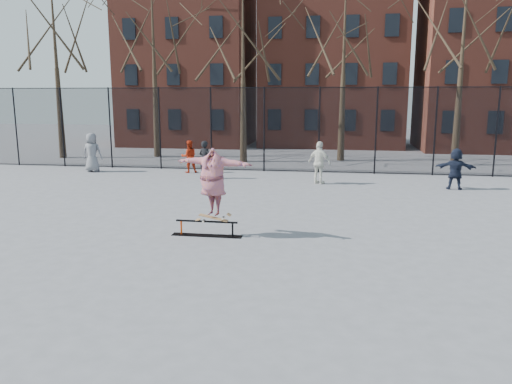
% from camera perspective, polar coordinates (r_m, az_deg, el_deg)
% --- Properties ---
extents(ground, '(100.00, 100.00, 0.00)m').
position_cam_1_polar(ground, '(11.36, -1.82, -7.33)').
color(ground, '#5E5E63').
extents(skate_rail, '(1.84, 0.28, 0.41)m').
position_cam_1_polar(skate_rail, '(12.97, -5.65, -4.32)').
color(skate_rail, black).
rests_on(skate_rail, ground).
extents(skateboard, '(0.82, 0.19, 0.10)m').
position_cam_1_polar(skateboard, '(12.85, -4.87, -3.09)').
color(skateboard, '#A47041').
rests_on(skateboard, skate_rail).
extents(skater, '(2.18, 1.06, 1.71)m').
position_cam_1_polar(skater, '(12.67, -4.94, 0.88)').
color(skater, '#5D398F').
rests_on(skater, skateboard).
extents(bystander_grey, '(0.95, 0.66, 1.86)m').
position_cam_1_polar(bystander_grey, '(25.07, -18.23, 4.32)').
color(bystander_grey, slate).
rests_on(bystander_grey, ground).
extents(bystander_black, '(0.71, 0.60, 1.66)m').
position_cam_1_polar(bystander_black, '(21.95, -5.84, 3.70)').
color(bystander_black, black).
rests_on(bystander_black, ground).
extents(bystander_red, '(0.91, 0.83, 1.52)m').
position_cam_1_polar(bystander_red, '(23.79, -7.66, 4.03)').
color(bystander_red, '#B52910').
rests_on(bystander_red, ground).
extents(bystander_white, '(1.11, 0.87, 1.75)m').
position_cam_1_polar(bystander_white, '(20.64, 7.27, 3.34)').
color(bystander_white, silver).
rests_on(bystander_white, ground).
extents(bystander_navy, '(1.55, 0.74, 1.60)m').
position_cam_1_polar(bystander_navy, '(20.74, 21.84, 2.47)').
color(bystander_navy, black).
rests_on(bystander_navy, ground).
extents(fence, '(34.03, 0.07, 4.00)m').
position_cam_1_polar(fence, '(23.72, 4.27, 7.22)').
color(fence, black).
rests_on(fence, ground).
extents(tree_row, '(33.66, 7.46, 10.67)m').
position_cam_1_polar(tree_row, '(28.09, 4.74, 18.61)').
color(tree_row, black).
rests_on(tree_row, ground).
extents(rowhouses, '(29.00, 7.00, 13.00)m').
position_cam_1_polar(rowhouses, '(36.69, 7.45, 14.70)').
color(rowhouses, brown).
rests_on(rowhouses, ground).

